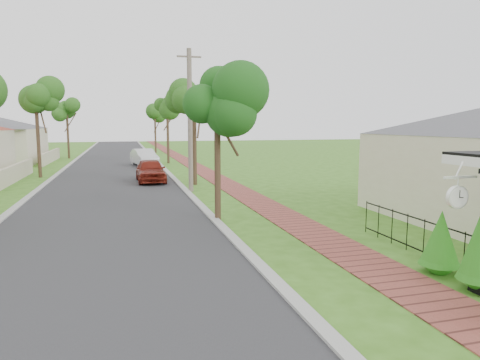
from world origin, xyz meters
name	(u,v)px	position (x,y,z in m)	size (l,w,h in m)	color
ground	(256,298)	(0.00, 0.00, 0.00)	(160.00, 160.00, 0.00)	#386919
road	(113,179)	(-3.00, 20.00, 0.00)	(7.00, 120.00, 0.02)	#28282B
kerb_right	(172,177)	(0.65, 20.00, 0.00)	(0.30, 120.00, 0.10)	#9E9E99
kerb_left	(50,181)	(-6.65, 20.00, 0.00)	(0.30, 120.00, 0.10)	#9E9E99
sidewalk	(211,176)	(3.25, 20.00, 0.00)	(1.50, 120.00, 0.03)	brown
picket_fence	(464,252)	(4.90, 0.00, 0.53)	(0.03, 8.02, 1.00)	black
street_trees	(114,109)	(-2.87, 26.84, 4.54)	(10.70, 37.65, 5.89)	#382619
parked_car_red	(151,171)	(-0.83, 17.84, 0.68)	(1.59, 3.96, 1.35)	maroon
parked_car_white	(144,158)	(-0.67, 27.71, 0.69)	(1.46, 4.19, 1.38)	silver
near_tree	(217,108)	(0.80, 7.00, 3.94)	(1.93, 1.93, 4.96)	#382619
utility_pole	(190,120)	(0.90, 13.69, 3.58)	(1.20, 0.24, 7.05)	#75655B
station_clock	(457,196)	(4.05, -0.60, 1.95)	(0.79, 0.13, 0.67)	white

